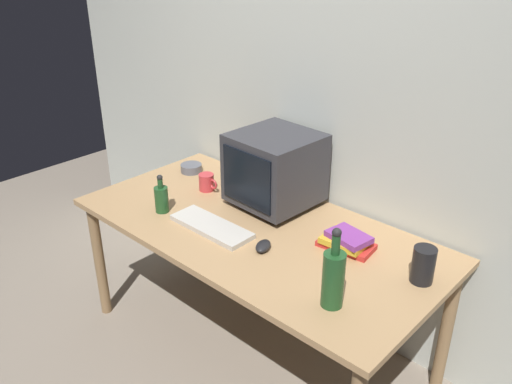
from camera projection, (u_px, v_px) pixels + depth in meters
The scene contains 12 objects.
ground_plane at pixel (256, 345), 2.79m from camera, with size 6.00×6.00×0.00m, color gray.
back_wall at pixel (325, 93), 2.56m from camera, with size 4.00×0.08×2.50m, color beige.
desk at pixel (256, 240), 2.50m from camera, with size 1.76×0.86×0.72m.
crt_monitor at pixel (275, 169), 2.59m from camera, with size 0.40×0.40×0.37m.
keyboard at pixel (211, 227), 2.45m from camera, with size 0.42×0.15×0.02m, color beige.
computer_mouse at pixel (263, 246), 2.29m from camera, with size 0.06×0.10×0.04m, color black.
bottle_tall at pixel (333, 277), 1.90m from camera, with size 0.08×0.08×0.32m.
bottle_short at pixel (161, 198), 2.58m from camera, with size 0.07×0.07×0.20m.
book_stack at pixel (347, 241), 2.29m from camera, with size 0.25×0.17×0.08m.
mug at pixel (207, 182), 2.80m from camera, with size 0.12×0.08×0.09m.
cd_spindle at pixel (191, 168), 3.03m from camera, with size 0.12×0.12×0.04m, color #595B66.
metal_canister at pixel (423, 265), 2.05m from camera, with size 0.09×0.09×0.15m, color black.
Camera 1 is at (1.46, -1.58, 1.95)m, focal length 37.27 mm.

